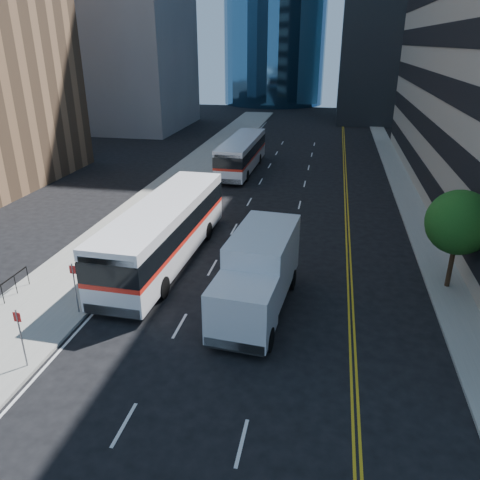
% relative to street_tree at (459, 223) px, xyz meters
% --- Properties ---
extents(ground, '(160.00, 160.00, 0.00)m').
position_rel_street_tree_xyz_m(ground, '(-9.00, -8.00, -3.64)').
color(ground, black).
rests_on(ground, ground).
extents(sidewalk_west, '(5.00, 90.00, 0.15)m').
position_rel_street_tree_xyz_m(sidewalk_west, '(-19.50, 17.00, -3.57)').
color(sidewalk_west, gray).
rests_on(sidewalk_west, ground).
extents(sidewalk_east, '(2.00, 90.00, 0.15)m').
position_rel_street_tree_xyz_m(sidewalk_east, '(-0.00, 17.00, -3.57)').
color(sidewalk_east, gray).
rests_on(sidewalk_east, ground).
extents(street_tree, '(3.20, 3.20, 5.10)m').
position_rel_street_tree_xyz_m(street_tree, '(0.00, 0.00, 0.00)').
color(street_tree, '#332114').
rests_on(street_tree, sidewalk_east).
extents(bus_front, '(3.40, 13.73, 3.52)m').
position_rel_street_tree_xyz_m(bus_front, '(-15.31, 0.39, -1.72)').
color(bus_front, silver).
rests_on(bus_front, ground).
extents(bus_rear, '(2.83, 12.21, 3.14)m').
position_rel_street_tree_xyz_m(bus_rear, '(-14.95, 21.54, -1.93)').
color(bus_rear, white).
rests_on(bus_rear, ground).
extents(box_truck, '(3.24, 7.82, 3.65)m').
position_rel_street_tree_xyz_m(box_truck, '(-9.28, -3.95, -1.72)').
color(box_truck, silver).
rests_on(box_truck, ground).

